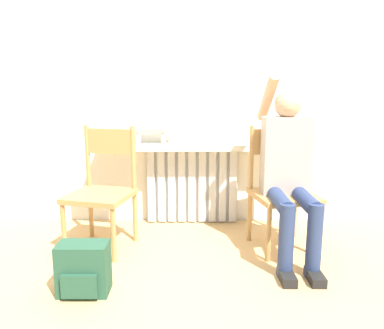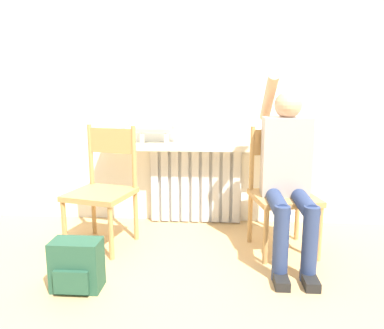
# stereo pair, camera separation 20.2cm
# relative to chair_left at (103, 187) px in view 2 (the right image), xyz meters

# --- Properties ---
(ground_plane) EXTENTS (12.00, 12.00, 0.00)m
(ground_plane) POSITION_rel_chair_left_xyz_m (0.68, -0.60, -0.47)
(ground_plane) COLOR tan
(wall_with_window) EXTENTS (7.00, 0.06, 2.70)m
(wall_with_window) POSITION_rel_chair_left_xyz_m (0.68, 0.63, 0.88)
(wall_with_window) COLOR white
(wall_with_window) RESTS_ON ground_plane
(radiator) EXTENTS (0.83, 0.08, 0.69)m
(radiator) POSITION_rel_chair_left_xyz_m (0.68, 0.56, -0.12)
(radiator) COLOR silver
(radiator) RESTS_ON ground_plane
(windowsill) EXTENTS (1.69, 0.25, 0.05)m
(windowsill) POSITION_rel_chair_left_xyz_m (0.68, 0.48, 0.25)
(windowsill) COLOR beige
(windowsill) RESTS_ON radiator
(window_glass) EXTENTS (1.62, 0.01, 0.94)m
(window_glass) POSITION_rel_chair_left_xyz_m (0.68, 0.60, 0.75)
(window_glass) COLOR white
(window_glass) RESTS_ON windowsill
(chair_left) EXTENTS (0.54, 0.54, 0.93)m
(chair_left) POSITION_rel_chair_left_xyz_m (0.00, 0.00, 0.00)
(chair_left) COLOR #B2844C
(chair_left) RESTS_ON ground_plane
(chair_right) EXTENTS (0.52, 0.52, 0.93)m
(chair_right) POSITION_rel_chair_left_xyz_m (1.37, 0.00, 0.00)
(chair_right) COLOR #B2844C
(chair_right) RESTS_ON ground_plane
(person) EXTENTS (0.36, 1.03, 1.34)m
(person) POSITION_rel_chair_left_xyz_m (1.38, -0.13, 0.19)
(person) COLOR navy
(person) RESTS_ON ground_plane
(cat) EXTENTS (0.54, 0.13, 0.25)m
(cat) POSITION_rel_chair_left_xyz_m (0.35, 0.48, 0.42)
(cat) COLOR silver
(cat) RESTS_ON windowsill
(backpack) EXTENTS (0.30, 0.20, 0.31)m
(backpack) POSITION_rel_chair_left_xyz_m (0.04, -0.70, -0.31)
(backpack) COLOR #234C38
(backpack) RESTS_ON ground_plane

